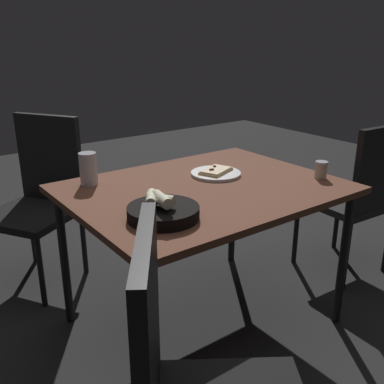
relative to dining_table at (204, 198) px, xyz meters
name	(u,v)px	position (x,y,z in m)	size (l,w,h in m)	color
ground	(203,320)	(0.00, 0.00, -0.66)	(8.00, 8.00, 0.00)	#292929
dining_table	(204,198)	(0.00, 0.00, 0.00)	(1.20, 0.92, 0.72)	brown
pizza_plate	(216,173)	(0.15, 0.10, 0.07)	(0.24, 0.24, 0.04)	white
bread_basket	(163,211)	(-0.35, -0.20, 0.09)	(0.27, 0.27, 0.11)	black
beer_glass	(88,171)	(-0.41, 0.33, 0.12)	(0.08, 0.08, 0.15)	silver
pepper_shaker	(321,171)	(0.52, -0.24, 0.09)	(0.06, 0.06, 0.08)	#BFB299
chair_near	(40,192)	(-0.46, 0.91, -0.13)	(0.61, 0.61, 0.95)	black
chair_spare	(360,191)	(1.01, -0.15, -0.14)	(0.47, 0.47, 0.92)	black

